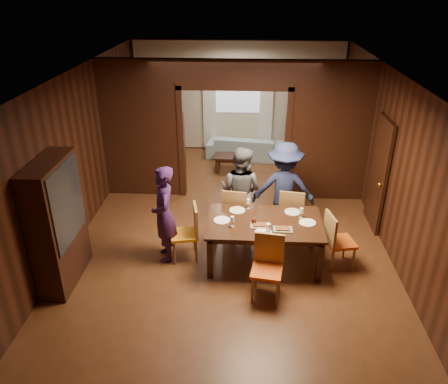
# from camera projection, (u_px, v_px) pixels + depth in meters

# --- Properties ---
(floor) EXTENTS (9.00, 9.00, 0.00)m
(floor) POSITION_uv_depth(u_px,v_px,m) (230.00, 233.00, 8.17)
(floor) COLOR #512D16
(floor) RESTS_ON ground
(ceiling) EXTENTS (5.50, 9.00, 0.02)m
(ceiling) POSITION_uv_depth(u_px,v_px,m) (232.00, 76.00, 6.88)
(ceiling) COLOR silver
(ceiling) RESTS_ON room_walls
(room_walls) EXTENTS (5.52, 9.01, 2.90)m
(room_walls) POSITION_uv_depth(u_px,v_px,m) (235.00, 125.00, 9.19)
(room_walls) COLOR black
(room_walls) RESTS_ON floor
(person_purple) EXTENTS (0.54, 0.69, 1.66)m
(person_purple) POSITION_uv_depth(u_px,v_px,m) (164.00, 214.00, 7.11)
(person_purple) COLOR #361A4C
(person_purple) RESTS_ON floor
(person_grey) EXTENTS (1.01, 0.92, 1.68)m
(person_grey) POSITION_uv_depth(u_px,v_px,m) (241.00, 191.00, 7.86)
(person_grey) COLOR #4C4D52
(person_grey) RESTS_ON floor
(person_navy) EXTENTS (1.16, 0.70, 1.75)m
(person_navy) POSITION_uv_depth(u_px,v_px,m) (284.00, 188.00, 7.89)
(person_navy) COLOR #1C2246
(person_navy) RESTS_ON floor
(sofa) EXTENTS (2.09, 1.04, 0.58)m
(sofa) POSITION_uv_depth(u_px,v_px,m) (246.00, 147.00, 11.47)
(sofa) COLOR #97B5C6
(sofa) RESTS_ON floor
(serving_bowl) EXTENTS (0.36, 0.36, 0.09)m
(serving_bowl) POSITION_uv_depth(u_px,v_px,m) (269.00, 218.00, 7.07)
(serving_bowl) COLOR black
(serving_bowl) RESTS_ON dining_table
(dining_table) EXTENTS (1.86, 1.15, 0.76)m
(dining_table) POSITION_uv_depth(u_px,v_px,m) (264.00, 242.00, 7.21)
(dining_table) COLOR black
(dining_table) RESTS_ON floor
(coffee_table) EXTENTS (0.80, 0.50, 0.40)m
(coffee_table) POSITION_uv_depth(u_px,v_px,m) (231.00, 163.00, 10.72)
(coffee_table) COLOR black
(coffee_table) RESTS_ON floor
(chair_left) EXTENTS (0.52, 0.52, 0.97)m
(chair_left) POSITION_uv_depth(u_px,v_px,m) (184.00, 233.00, 7.26)
(chair_left) COLOR orange
(chair_left) RESTS_ON floor
(chair_right) EXTENTS (0.53, 0.53, 0.97)m
(chair_right) POSITION_uv_depth(u_px,v_px,m) (340.00, 240.00, 7.04)
(chair_right) COLOR #D25113
(chair_right) RESTS_ON floor
(chair_far_l) EXTENTS (0.50, 0.50, 0.97)m
(chair_far_l) POSITION_uv_depth(u_px,v_px,m) (236.00, 211.00, 7.94)
(chair_far_l) COLOR #C35F12
(chair_far_l) RESTS_ON floor
(chair_far_r) EXTENTS (0.50, 0.50, 0.97)m
(chair_far_r) POSITION_uv_depth(u_px,v_px,m) (291.00, 211.00, 7.92)
(chair_far_r) COLOR orange
(chair_far_r) RESTS_ON floor
(chair_near) EXTENTS (0.50, 0.50, 0.97)m
(chair_near) POSITION_uv_depth(u_px,v_px,m) (267.00, 269.00, 6.35)
(chair_near) COLOR #F15B16
(chair_near) RESTS_ON floor
(hutch) EXTENTS (0.40, 1.20, 2.00)m
(hutch) POSITION_uv_depth(u_px,v_px,m) (57.00, 224.00, 6.51)
(hutch) COLOR black
(hutch) RESTS_ON floor
(door_right) EXTENTS (0.06, 0.90, 2.10)m
(door_right) POSITION_uv_depth(u_px,v_px,m) (379.00, 174.00, 8.02)
(door_right) COLOR black
(door_right) RESTS_ON floor
(window_far) EXTENTS (1.20, 0.03, 1.30)m
(window_far) POSITION_uv_depth(u_px,v_px,m) (238.00, 88.00, 11.39)
(window_far) COLOR silver
(window_far) RESTS_ON back_wall
(curtain_left) EXTENTS (0.35, 0.06, 2.40)m
(curtain_left) POSITION_uv_depth(u_px,v_px,m) (210.00, 105.00, 11.59)
(curtain_left) COLOR white
(curtain_left) RESTS_ON back_wall
(curtain_right) EXTENTS (0.35, 0.06, 2.40)m
(curtain_right) POSITION_uv_depth(u_px,v_px,m) (266.00, 106.00, 11.52)
(curtain_right) COLOR white
(curtain_right) RESTS_ON back_wall
(plate_left) EXTENTS (0.27, 0.27, 0.01)m
(plate_left) POSITION_uv_depth(u_px,v_px,m) (222.00, 220.00, 7.07)
(plate_left) COLOR white
(plate_left) RESTS_ON dining_table
(plate_far_l) EXTENTS (0.27, 0.27, 0.01)m
(plate_far_l) POSITION_uv_depth(u_px,v_px,m) (237.00, 210.00, 7.37)
(plate_far_l) COLOR white
(plate_far_l) RESTS_ON dining_table
(plate_far_r) EXTENTS (0.27, 0.27, 0.01)m
(plate_far_r) POSITION_uv_depth(u_px,v_px,m) (293.00, 212.00, 7.31)
(plate_far_r) COLOR silver
(plate_far_r) RESTS_ON dining_table
(plate_right) EXTENTS (0.27, 0.27, 0.01)m
(plate_right) POSITION_uv_depth(u_px,v_px,m) (307.00, 223.00, 7.00)
(plate_right) COLOR white
(plate_right) RESTS_ON dining_table
(plate_near) EXTENTS (0.27, 0.27, 0.01)m
(plate_near) POSITION_uv_depth(u_px,v_px,m) (263.00, 233.00, 6.72)
(plate_near) COLOR white
(plate_near) RESTS_ON dining_table
(platter_a) EXTENTS (0.30, 0.20, 0.04)m
(platter_a) POSITION_uv_depth(u_px,v_px,m) (260.00, 225.00, 6.91)
(platter_a) COLOR gray
(platter_a) RESTS_ON dining_table
(platter_b) EXTENTS (0.30, 0.20, 0.04)m
(platter_b) POSITION_uv_depth(u_px,v_px,m) (283.00, 229.00, 6.80)
(platter_b) COLOR slate
(platter_b) RESTS_ON dining_table
(wineglass_left) EXTENTS (0.08, 0.08, 0.18)m
(wineglass_left) POSITION_uv_depth(u_px,v_px,m) (232.00, 222.00, 6.86)
(wineglass_left) COLOR silver
(wineglass_left) RESTS_ON dining_table
(wineglass_far) EXTENTS (0.08, 0.08, 0.18)m
(wineglass_far) POSITION_uv_depth(u_px,v_px,m) (248.00, 204.00, 7.39)
(wineglass_far) COLOR white
(wineglass_far) RESTS_ON dining_table
(wineglass_right) EXTENTS (0.08, 0.08, 0.18)m
(wineglass_right) POSITION_uv_depth(u_px,v_px,m) (301.00, 213.00, 7.10)
(wineglass_right) COLOR silver
(wineglass_right) RESTS_ON dining_table
(tumbler) EXTENTS (0.07, 0.07, 0.14)m
(tumbler) POSITION_uv_depth(u_px,v_px,m) (268.00, 228.00, 6.73)
(tumbler) COLOR silver
(tumbler) RESTS_ON dining_table
(condiment_jar) EXTENTS (0.08, 0.08, 0.11)m
(condiment_jar) POSITION_uv_depth(u_px,v_px,m) (254.00, 221.00, 6.95)
(condiment_jar) COLOR #512212
(condiment_jar) RESTS_ON dining_table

